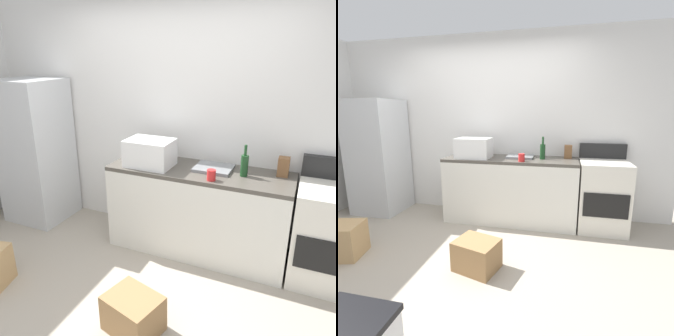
% 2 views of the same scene
% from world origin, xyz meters
% --- Properties ---
extents(ground_plane, '(6.00, 6.00, 0.00)m').
position_xyz_m(ground_plane, '(0.00, 0.00, 0.00)').
color(ground_plane, '#9E9384').
extents(wall_back, '(5.00, 0.10, 2.60)m').
position_xyz_m(wall_back, '(0.00, 1.55, 1.30)').
color(wall_back, silver).
rests_on(wall_back, ground_plane).
extents(kitchen_counter, '(1.80, 0.60, 0.90)m').
position_xyz_m(kitchen_counter, '(0.30, 1.20, 0.45)').
color(kitchen_counter, silver).
rests_on(kitchen_counter, ground_plane).
extents(refrigerator, '(0.68, 0.66, 1.70)m').
position_xyz_m(refrigerator, '(-1.75, 1.15, 0.85)').
color(refrigerator, silver).
rests_on(refrigerator, ground_plane).
extents(stove_oven, '(0.60, 0.61, 1.10)m').
position_xyz_m(stove_oven, '(1.52, 1.21, 0.47)').
color(stove_oven, silver).
rests_on(stove_oven, ground_plane).
extents(microwave, '(0.46, 0.34, 0.27)m').
position_xyz_m(microwave, '(-0.20, 1.12, 1.04)').
color(microwave, white).
rests_on(microwave, kitchen_counter).
extents(sink_basin, '(0.36, 0.32, 0.03)m').
position_xyz_m(sink_basin, '(0.43, 1.26, 0.92)').
color(sink_basin, slate).
rests_on(sink_basin, kitchen_counter).
extents(wine_bottle, '(0.07, 0.07, 0.30)m').
position_xyz_m(wine_bottle, '(0.73, 1.20, 1.01)').
color(wine_bottle, '#193F1E').
rests_on(wine_bottle, kitchen_counter).
extents(coffee_mug, '(0.08, 0.08, 0.10)m').
position_xyz_m(coffee_mug, '(0.48, 0.98, 0.95)').
color(coffee_mug, red).
rests_on(coffee_mug, kitchen_counter).
extents(knife_block, '(0.10, 0.10, 0.18)m').
position_xyz_m(knife_block, '(1.06, 1.35, 0.99)').
color(knife_block, brown).
rests_on(knife_block, kitchen_counter).
extents(cardboard_box_medium, '(0.47, 0.41, 0.30)m').
position_xyz_m(cardboard_box_medium, '(0.21, -0.02, 0.15)').
color(cardboard_box_medium, olive).
rests_on(cardboard_box_medium, ground_plane).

